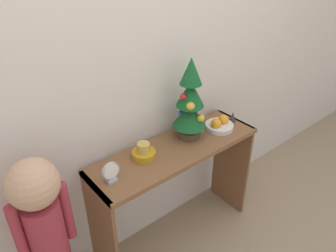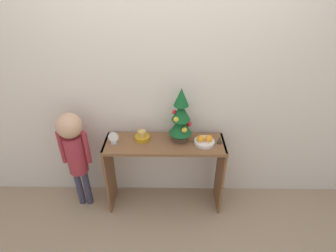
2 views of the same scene
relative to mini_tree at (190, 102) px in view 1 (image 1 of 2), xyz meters
The scene contains 9 objects.
ground_plane 1.06m from the mini_tree, 123.24° to the right, with size 12.00×12.00×0.00m, color #997F60.
back_wall 0.32m from the mini_tree, 130.15° to the left, with size 7.00×0.05×2.50m, color beige.
console_table 0.46m from the mini_tree, 162.15° to the right, with size 1.13×0.36×0.78m.
mini_tree is the anchor object (origin of this frame).
fruit_bowl 0.31m from the mini_tree, 14.91° to the right, with size 0.19×0.19×0.09m.
singing_bowl 0.42m from the mini_tree, behind, with size 0.14×0.14×0.10m.
desk_clock 0.65m from the mini_tree, behind, with size 0.10×0.04×0.12m.
figurine 0.42m from the mini_tree, ahead, with size 0.05×0.05×0.07m.
child_figure 1.04m from the mini_tree, behind, with size 0.28×0.23×1.09m.
Camera 1 is at (-1.09, -1.06, 1.92)m, focal length 35.00 mm.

